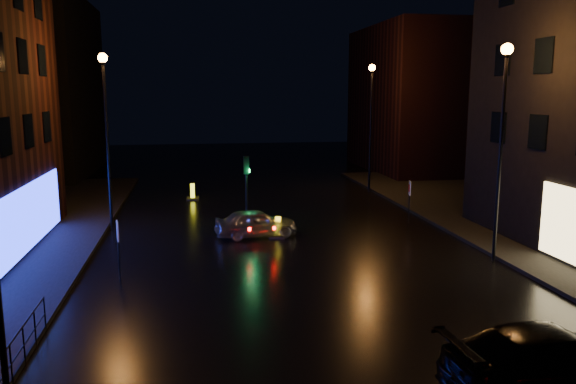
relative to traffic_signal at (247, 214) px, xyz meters
name	(u,v)px	position (x,y,z in m)	size (l,w,h in m)	color
ground	(342,340)	(1.20, -14.00, -0.50)	(120.00, 120.00, 0.00)	black
building_far_left	(38,87)	(-14.80, 21.00, 6.50)	(8.00, 16.00, 14.00)	black
building_far_right	(416,99)	(16.20, 18.00, 5.50)	(8.00, 14.00, 12.00)	black
street_lamp_lfar	(106,114)	(-6.60, 0.00, 5.06)	(0.44, 0.44, 8.37)	black
street_lamp_rnear	(503,119)	(9.00, -8.00, 5.06)	(0.44, 0.44, 8.37)	black
street_lamp_rfar	(371,108)	(9.00, 8.00, 5.06)	(0.44, 0.44, 8.37)	black
traffic_signal	(247,214)	(0.00, 0.00, 0.00)	(1.40, 2.40, 3.45)	black
guard_railing	(10,354)	(-6.80, -15.00, 0.24)	(0.05, 6.04, 1.00)	black
silver_hatchback	(256,223)	(0.18, -2.59, 0.14)	(1.51, 3.75, 1.28)	#B6B8BE
dark_sedan	(554,360)	(5.14, -17.31, 0.24)	(2.08, 5.12, 1.48)	black
bollard_near	(278,232)	(1.18, -2.77, -0.30)	(0.97, 1.21, 0.93)	black
bollard_far	(193,196)	(-2.70, 7.23, -0.29)	(0.78, 1.14, 0.98)	black
road_sign_left	(118,236)	(-5.30, -7.77, 1.08)	(0.14, 0.51, 2.11)	black
road_sign_right	(410,192)	(8.14, -1.25, 1.12)	(0.18, 0.52, 2.17)	black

